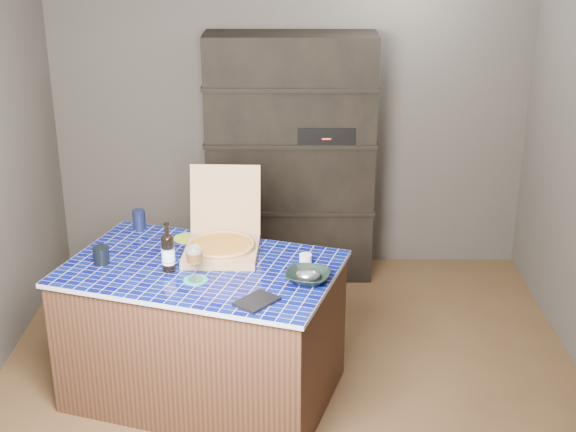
{
  "coord_description": "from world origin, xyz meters",
  "views": [
    {
      "loc": [
        0.01,
        -4.03,
        2.64
      ],
      "look_at": [
        -0.01,
        0.0,
        1.05
      ],
      "focal_mm": 50.0,
      "sensor_mm": 36.0,
      "label": 1
    }
  ],
  "objects_px": {
    "pizza_box": "(222,243)",
    "wine_glass": "(194,255)",
    "mead_bottle": "(168,252)",
    "dvd_case": "(257,301)",
    "kitchen_island": "(203,331)",
    "bowl": "(308,277)"
  },
  "relations": [
    {
      "from": "mead_bottle",
      "to": "bowl",
      "type": "relative_size",
      "value": 1.2
    },
    {
      "from": "dvd_case",
      "to": "pizza_box",
      "type": "bearing_deg",
      "value": 150.12
    },
    {
      "from": "wine_glass",
      "to": "kitchen_island",
      "type": "bearing_deg",
      "value": 87.55
    },
    {
      "from": "mead_bottle",
      "to": "dvd_case",
      "type": "xyz_separation_m",
      "value": [
        0.48,
        -0.37,
        -0.1
      ]
    },
    {
      "from": "wine_glass",
      "to": "bowl",
      "type": "bearing_deg",
      "value": -0.99
    },
    {
      "from": "kitchen_island",
      "to": "pizza_box",
      "type": "xyz_separation_m",
      "value": [
        0.1,
        0.17,
        0.46
      ]
    },
    {
      "from": "kitchen_island",
      "to": "dvd_case",
      "type": "distance_m",
      "value": 0.67
    },
    {
      "from": "wine_glass",
      "to": "pizza_box",
      "type": "bearing_deg",
      "value": 72.4
    },
    {
      "from": "dvd_case",
      "to": "bowl",
      "type": "xyz_separation_m",
      "value": [
        0.26,
        0.24,
        0.02
      ]
    },
    {
      "from": "mead_bottle",
      "to": "dvd_case",
      "type": "height_order",
      "value": "mead_bottle"
    },
    {
      "from": "wine_glass",
      "to": "bowl",
      "type": "height_order",
      "value": "wine_glass"
    },
    {
      "from": "wine_glass",
      "to": "dvd_case",
      "type": "distance_m",
      "value": 0.43
    },
    {
      "from": "bowl",
      "to": "mead_bottle",
      "type": "bearing_deg",
      "value": 170.05
    },
    {
      "from": "wine_glass",
      "to": "bowl",
      "type": "xyz_separation_m",
      "value": [
        0.59,
        -0.01,
        -0.12
      ]
    },
    {
      "from": "bowl",
      "to": "pizza_box",
      "type": "bearing_deg",
      "value": 142.94
    },
    {
      "from": "wine_glass",
      "to": "dvd_case",
      "type": "height_order",
      "value": "wine_glass"
    },
    {
      "from": "kitchen_island",
      "to": "wine_glass",
      "type": "relative_size",
      "value": 8.16
    },
    {
      "from": "pizza_box",
      "to": "bowl",
      "type": "distance_m",
      "value": 0.6
    },
    {
      "from": "pizza_box",
      "to": "wine_glass",
      "type": "height_order",
      "value": "pizza_box"
    },
    {
      "from": "mead_bottle",
      "to": "dvd_case",
      "type": "relative_size",
      "value": 1.34
    },
    {
      "from": "mead_bottle",
      "to": "wine_glass",
      "type": "relative_size",
      "value": 1.35
    },
    {
      "from": "pizza_box",
      "to": "wine_glass",
      "type": "distance_m",
      "value": 0.37
    }
  ]
}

